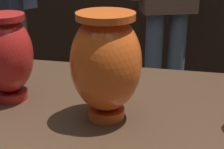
{
  "coord_description": "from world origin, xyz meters",
  "views": [
    {
      "loc": [
        0.13,
        -0.69,
        1.17
      ],
      "look_at": [
        -0.01,
        -0.01,
        0.9
      ],
      "focal_mm": 54.92,
      "sensor_mm": 36.0,
      "label": 1
    }
  ],
  "objects": [
    {
      "name": "back_display_shelf",
      "position": [
        0.0,
        2.2,
        0.49
      ],
      "size": [
        2.6,
        0.4,
        0.99
      ],
      "color": "black",
      "rests_on": "ground_plane"
    },
    {
      "name": "vase_centerpiece",
      "position": [
        -0.02,
        -0.02,
        0.93
      ],
      "size": [
        0.15,
        0.15,
        0.24
      ],
      "color": "#E55B1E",
      "rests_on": "display_plinth"
    },
    {
      "name": "vase_tall_behind",
      "position": [
        -0.28,
        0.03,
        0.92
      ],
      "size": [
        0.13,
        0.13,
        0.21
      ],
      "color": "red",
      "rests_on": "display_plinth"
    }
  ]
}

